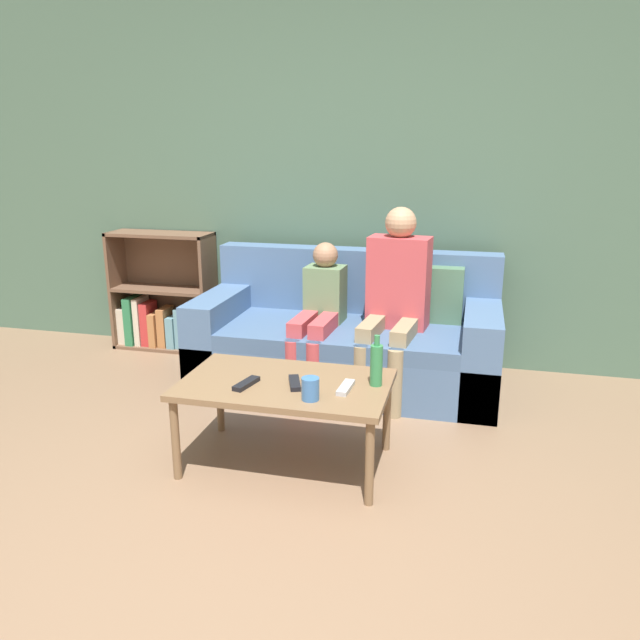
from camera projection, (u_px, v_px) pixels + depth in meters
name	position (u px, v px, depth m)	size (l,w,h in m)	color
ground_plane	(224.00, 578.00, 2.28)	(22.00, 22.00, 0.00)	#84664C
wall_back	(359.00, 177.00, 4.31)	(12.00, 0.06, 2.60)	#4C6B56
couch	(348.00, 341.00, 4.08)	(1.92, 0.88, 0.84)	#4C6B93
bookshelf	(165.00, 306.00, 4.77)	(0.78, 0.28, 0.89)	brown
coffee_table	(285.00, 390.00, 2.99)	(0.99, 0.61, 0.43)	brown
person_adult	(396.00, 290.00, 3.83)	(0.40, 0.64, 1.16)	#9E8966
person_child	(319.00, 309.00, 3.93)	(0.27, 0.62, 0.92)	#C6474C
cup_near	(310.00, 389.00, 2.76)	(0.08, 0.08, 0.10)	#3D70B2
tv_remote_0	(295.00, 383.00, 2.93)	(0.10, 0.18, 0.02)	black
tv_remote_1	(246.00, 384.00, 2.92)	(0.08, 0.18, 0.02)	black
tv_remote_2	(346.00, 388.00, 2.88)	(0.06, 0.17, 0.02)	#B7B7BC
bottle	(376.00, 364.00, 2.90)	(0.06, 0.06, 0.25)	#33844C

